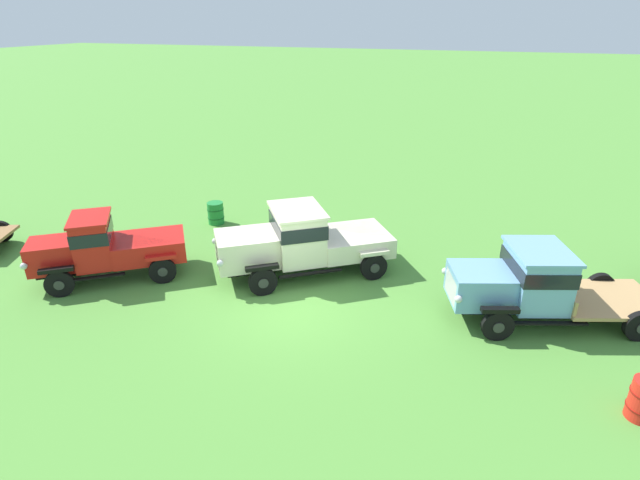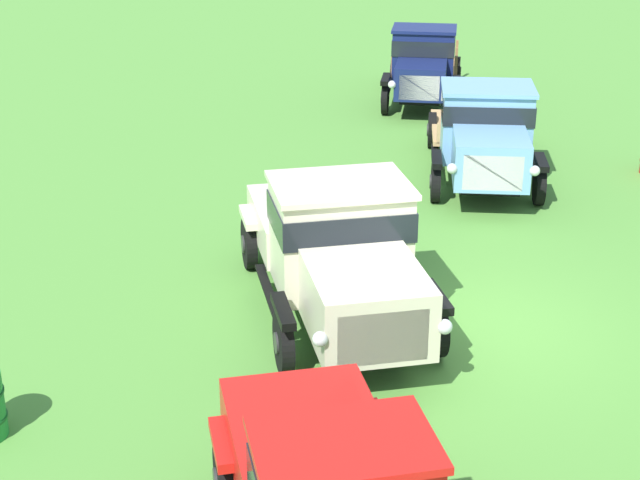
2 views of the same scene
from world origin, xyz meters
name	(u,v)px [view 1 (image 1 of 2)]	position (x,y,z in m)	size (l,w,h in m)	color
ground_plane	(291,306)	(0.00, 0.00, 0.00)	(240.00, 240.00, 0.00)	#518E38
vintage_truck_second_in_line	(106,247)	(-6.08, -0.31, 1.06)	(4.62, 3.94, 2.10)	black
vintage_truck_midrow_center	(301,240)	(-0.46, 2.04, 1.14)	(5.62, 4.75, 2.21)	black
vintage_truck_far_side	(529,282)	(6.27, 1.57, 1.11)	(5.94, 3.68, 2.08)	black
oil_drum_beside_row	(216,213)	(-5.23, 4.79, 0.44)	(0.66, 0.66, 0.88)	#1E7F33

